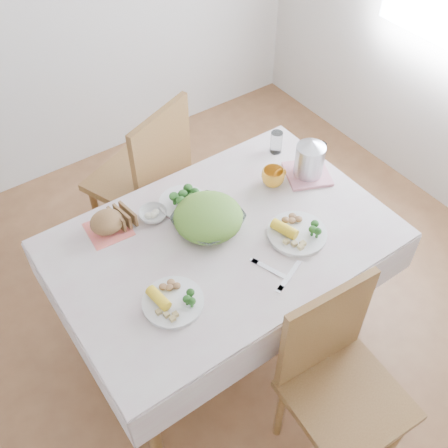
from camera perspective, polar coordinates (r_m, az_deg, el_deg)
floor at (r=2.97m, az=-0.09°, el=-11.31°), size 3.60×3.60×0.00m
dining_table at (r=2.66m, az=-0.10°, el=-7.03°), size 1.40×0.90×0.75m
tablecloth at (r=2.36m, az=-0.12°, el=-1.56°), size 1.50×1.00×0.01m
chair_near at (r=2.31m, az=13.18°, el=-18.28°), size 0.47×0.47×0.98m
chair_far at (r=3.08m, az=-9.35°, el=4.29°), size 0.61×0.61×1.04m
salad_bowl at (r=2.37m, az=-1.72°, el=0.28°), size 0.36×0.36×0.07m
dinner_plate_left at (r=2.13m, az=-5.56°, el=-8.46°), size 0.30×0.30×0.02m
dinner_plate_right at (r=2.38m, az=7.94°, el=-1.07°), size 0.29×0.29×0.02m
broccoli_plate at (r=2.50m, az=-4.43°, el=2.31°), size 0.29×0.29×0.02m
napkin at (r=2.44m, az=-12.46°, el=-0.57°), size 0.20×0.20×0.00m
bread_loaf at (r=2.40m, az=-12.67°, el=0.34°), size 0.19×0.18×0.09m
fruit_bowl at (r=2.45m, az=-7.73°, el=1.02°), size 0.17×0.17×0.04m
yellow_mug at (r=2.59m, az=5.35°, el=5.10°), size 0.14×0.14×0.09m
glass_tumbler at (r=2.77m, az=5.72°, el=8.94°), size 0.07×0.07×0.12m
pink_tray at (r=2.68m, az=9.05°, el=5.40°), size 0.28×0.28×0.02m
electric_kettle at (r=2.61m, az=9.34°, el=7.26°), size 0.17×0.17×0.20m
fork_left at (r=2.24m, az=5.11°, el=-4.96°), size 0.09×0.19×0.00m
knife at (r=2.23m, az=7.14°, el=-5.60°), size 0.18×0.09×0.00m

